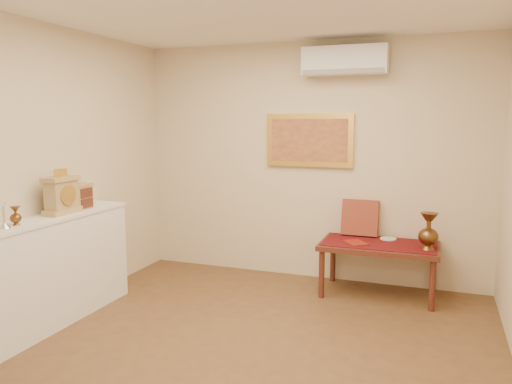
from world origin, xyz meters
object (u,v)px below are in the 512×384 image
at_px(brass_urn_tall, 429,227).
at_px(wooden_chest, 80,196).
at_px(low_table, 379,250).
at_px(display_ledge, 42,274).
at_px(mantel_clock, 62,195).

height_order(brass_urn_tall, wooden_chest, wooden_chest).
bearing_deg(brass_urn_tall, low_table, 168.92).
relative_size(display_ledge, mantel_clock, 4.93).
bearing_deg(low_table, display_ledge, -144.90).
relative_size(mantel_clock, low_table, 0.34).
relative_size(mantel_clock, wooden_chest, 1.68).
height_order(brass_urn_tall, low_table, brass_urn_tall).
bearing_deg(wooden_chest, mantel_clock, -87.33).
bearing_deg(brass_urn_tall, mantel_clock, -154.17).
bearing_deg(display_ledge, mantel_clock, 85.25).
distance_m(brass_urn_tall, display_ledge, 3.64).
bearing_deg(low_table, mantel_clock, -148.76).
bearing_deg(brass_urn_tall, display_ledge, -150.47).
xyz_separation_m(mantel_clock, wooden_chest, (-0.01, 0.26, -0.05)).
xyz_separation_m(brass_urn_tall, display_ledge, (-3.15, -1.79, -0.29)).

